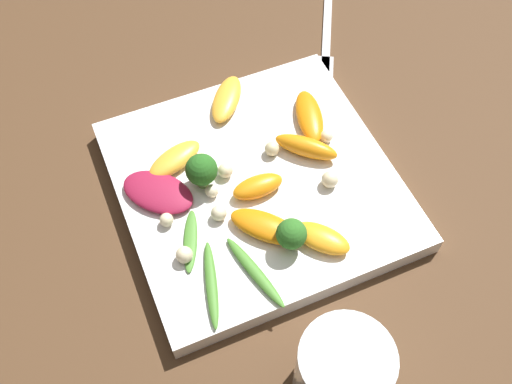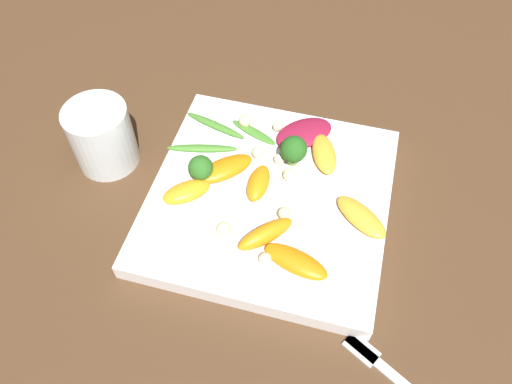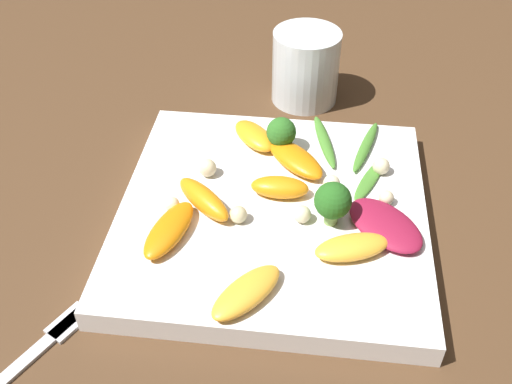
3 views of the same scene
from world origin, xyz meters
name	(u,v)px [view 1 (image 1 of 3)]	position (x,y,z in m)	size (l,w,h in m)	color
ground_plane	(256,191)	(0.00, 0.00, 0.00)	(2.40, 2.40, 0.00)	#4C331E
plate	(256,185)	(0.00, 0.00, 0.01)	(0.30, 0.30, 0.02)	white
drinking_glass	(342,374)	(-0.02, -0.23, 0.05)	(0.08, 0.08, 0.09)	white
fork	(326,41)	(0.18, 0.18, 0.00)	(0.10, 0.16, 0.01)	silver
radicchio_leaf_0	(158,192)	(-0.11, 0.02, 0.03)	(0.09, 0.09, 0.01)	maroon
orange_segment_0	(321,238)	(0.03, -0.10, 0.03)	(0.06, 0.07, 0.02)	orange
orange_segment_1	(266,227)	(-0.02, -0.06, 0.03)	(0.08, 0.08, 0.02)	orange
orange_segment_2	(227,99)	(0.01, 0.12, 0.03)	(0.07, 0.08, 0.02)	#FCAD33
orange_segment_3	(175,159)	(-0.08, 0.06, 0.03)	(0.08, 0.05, 0.02)	#FCAD33
orange_segment_4	(306,147)	(0.07, 0.01, 0.04)	(0.07, 0.07, 0.02)	orange
orange_segment_5	(309,116)	(0.09, 0.05, 0.03)	(0.05, 0.08, 0.02)	orange
orange_segment_6	(258,187)	(-0.01, -0.02, 0.03)	(0.06, 0.03, 0.02)	orange
broccoli_floret_0	(294,233)	(0.00, -0.09, 0.05)	(0.03, 0.03, 0.04)	#84AD5B
broccoli_floret_1	(202,170)	(-0.06, 0.02, 0.05)	(0.04, 0.04, 0.04)	#7A9E51
arugula_sprig_0	(255,272)	(-0.05, -0.11, 0.03)	(0.03, 0.10, 0.01)	#47842D
arugula_sprig_1	(211,284)	(-0.09, -0.10, 0.03)	(0.04, 0.09, 0.01)	#47842D
arugula_sprig_2	(190,241)	(-0.09, -0.05, 0.03)	(0.04, 0.07, 0.01)	#47842D
macadamia_nut_0	(225,170)	(-0.03, 0.02, 0.03)	(0.02, 0.02, 0.02)	beige
macadamia_nut_1	(184,255)	(-0.11, -0.06, 0.03)	(0.02, 0.02, 0.02)	beige
macadamia_nut_2	(330,179)	(0.07, -0.04, 0.03)	(0.02, 0.02, 0.02)	beige
macadamia_nut_3	(166,220)	(-0.11, -0.02, 0.03)	(0.01, 0.01, 0.01)	beige
macadamia_nut_4	(219,213)	(-0.06, -0.03, 0.03)	(0.02, 0.02, 0.02)	beige
macadamia_nut_5	(213,192)	(-0.05, 0.00, 0.03)	(0.01, 0.01, 0.01)	beige
macadamia_nut_6	(272,149)	(0.03, 0.03, 0.03)	(0.02, 0.02, 0.02)	beige
macadamia_nut_7	(327,136)	(0.10, 0.02, 0.03)	(0.01, 0.01, 0.01)	beige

